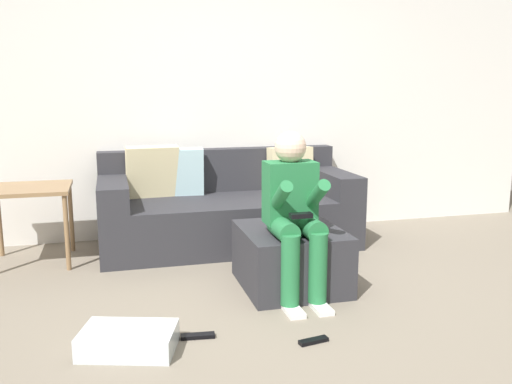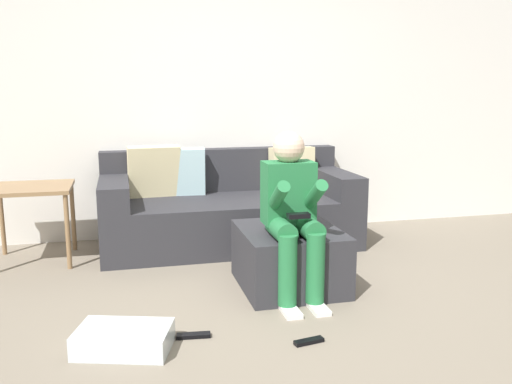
{
  "view_description": "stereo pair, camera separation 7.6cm",
  "coord_description": "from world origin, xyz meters",
  "px_view_note": "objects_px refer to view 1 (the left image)",
  "views": [
    {
      "loc": [
        -1.08,
        -2.78,
        1.35
      ],
      "look_at": [
        -0.02,
        1.17,
        0.57
      ],
      "focal_mm": 38.28,
      "sensor_mm": 36.0,
      "label": 1
    },
    {
      "loc": [
        -1.01,
        -2.8,
        1.35
      ],
      "look_at": [
        -0.02,
        1.17,
        0.57
      ],
      "focal_mm": 38.28,
      "sensor_mm": 36.0,
      "label": 2
    }
  ],
  "objects_px": {
    "couch_sectional": "(226,209)",
    "remote_near_ottoman": "(314,341)",
    "person_seated": "(295,209)",
    "storage_bin": "(128,340)",
    "remote_by_storage_bin": "(198,336)",
    "ottoman": "(291,258)",
    "side_table": "(29,197)"
  },
  "relations": [
    {
      "from": "ottoman",
      "to": "person_seated",
      "type": "distance_m",
      "value": 0.43
    },
    {
      "from": "ottoman",
      "to": "side_table",
      "type": "distance_m",
      "value": 2.08
    },
    {
      "from": "person_seated",
      "to": "storage_bin",
      "type": "bearing_deg",
      "value": -154.98
    },
    {
      "from": "ottoman",
      "to": "person_seated",
      "type": "relative_size",
      "value": 0.68
    },
    {
      "from": "ottoman",
      "to": "remote_by_storage_bin",
      "type": "relative_size",
      "value": 3.92
    },
    {
      "from": "person_seated",
      "to": "remote_by_storage_bin",
      "type": "height_order",
      "value": "person_seated"
    },
    {
      "from": "storage_bin",
      "to": "person_seated",
      "type": "bearing_deg",
      "value": 25.02
    },
    {
      "from": "couch_sectional",
      "to": "ottoman",
      "type": "relative_size",
      "value": 2.93
    },
    {
      "from": "couch_sectional",
      "to": "storage_bin",
      "type": "height_order",
      "value": "couch_sectional"
    },
    {
      "from": "ottoman",
      "to": "couch_sectional",
      "type": "bearing_deg",
      "value": 100.34
    },
    {
      "from": "storage_bin",
      "to": "ottoman",
      "type": "bearing_deg",
      "value": 31.72
    },
    {
      "from": "side_table",
      "to": "storage_bin",
      "type": "bearing_deg",
      "value": -68.68
    },
    {
      "from": "person_seated",
      "to": "remote_by_storage_bin",
      "type": "bearing_deg",
      "value": -148.18
    },
    {
      "from": "remote_near_ottoman",
      "to": "couch_sectional",
      "type": "bearing_deg",
      "value": 81.6
    },
    {
      "from": "ottoman",
      "to": "side_table",
      "type": "bearing_deg",
      "value": 150.44
    },
    {
      "from": "ottoman",
      "to": "side_table",
      "type": "height_order",
      "value": "side_table"
    },
    {
      "from": "person_seated",
      "to": "side_table",
      "type": "relative_size",
      "value": 1.76
    },
    {
      "from": "ottoman",
      "to": "remote_near_ottoman",
      "type": "xyz_separation_m",
      "value": [
        -0.15,
        -0.85,
        -0.19
      ]
    },
    {
      "from": "ottoman",
      "to": "storage_bin",
      "type": "distance_m",
      "value": 1.32
    },
    {
      "from": "couch_sectional",
      "to": "remote_near_ottoman",
      "type": "distance_m",
      "value": 2.02
    },
    {
      "from": "remote_by_storage_bin",
      "to": "couch_sectional",
      "type": "bearing_deg",
      "value": 79.35
    },
    {
      "from": "ottoman",
      "to": "remote_near_ottoman",
      "type": "distance_m",
      "value": 0.89
    },
    {
      "from": "person_seated",
      "to": "remote_by_storage_bin",
      "type": "distance_m",
      "value": 1.01
    },
    {
      "from": "side_table",
      "to": "remote_by_storage_bin",
      "type": "relative_size",
      "value": 3.27
    },
    {
      "from": "couch_sectional",
      "to": "ottoman",
      "type": "xyz_separation_m",
      "value": [
        0.21,
        -1.14,
        -0.1
      ]
    },
    {
      "from": "couch_sectional",
      "to": "remote_by_storage_bin",
      "type": "distance_m",
      "value": 1.88
    },
    {
      "from": "remote_near_ottoman",
      "to": "remote_by_storage_bin",
      "type": "height_order",
      "value": "same"
    },
    {
      "from": "couch_sectional",
      "to": "person_seated",
      "type": "distance_m",
      "value": 1.37
    },
    {
      "from": "ottoman",
      "to": "remote_by_storage_bin",
      "type": "height_order",
      "value": "ottoman"
    },
    {
      "from": "remote_near_ottoman",
      "to": "person_seated",
      "type": "bearing_deg",
      "value": 70.41
    },
    {
      "from": "ottoman",
      "to": "storage_bin",
      "type": "height_order",
      "value": "ottoman"
    },
    {
      "from": "person_seated",
      "to": "storage_bin",
      "type": "xyz_separation_m",
      "value": [
        -1.08,
        -0.5,
        -0.53
      ]
    }
  ]
}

